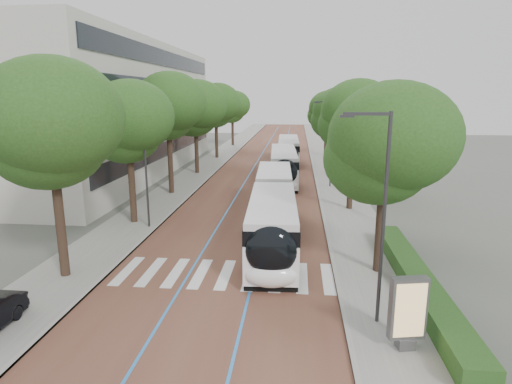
# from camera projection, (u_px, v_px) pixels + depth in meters

# --- Properties ---
(ground) EXTENTS (160.00, 160.00, 0.00)m
(ground) POSITION_uv_depth(u_px,v_px,m) (218.00, 283.00, 20.12)
(ground) COLOR #51544C
(ground) RESTS_ON ground
(road) EXTENTS (11.00, 140.00, 0.02)m
(road) POSITION_uv_depth(u_px,v_px,m) (271.00, 159.00, 58.93)
(road) COLOR brown
(road) RESTS_ON ground
(sidewalk_left) EXTENTS (4.00, 140.00, 0.12)m
(sidewalk_left) POSITION_uv_depth(u_px,v_px,m) (217.00, 158.00, 59.62)
(sidewalk_left) COLOR gray
(sidewalk_left) RESTS_ON ground
(sidewalk_right) EXTENTS (4.00, 140.00, 0.12)m
(sidewalk_right) POSITION_uv_depth(u_px,v_px,m) (325.00, 159.00, 58.23)
(sidewalk_right) COLOR gray
(sidewalk_right) RESTS_ON ground
(kerb_left) EXTENTS (0.20, 140.00, 0.14)m
(kerb_left) POSITION_uv_depth(u_px,v_px,m) (230.00, 158.00, 59.44)
(kerb_left) COLOR gray
(kerb_left) RESTS_ON ground
(kerb_right) EXTENTS (0.20, 140.00, 0.14)m
(kerb_right) POSITION_uv_depth(u_px,v_px,m) (311.00, 159.00, 58.40)
(kerb_right) COLOR gray
(kerb_right) RESTS_ON ground
(zebra_crossing) EXTENTS (10.55, 3.60, 0.01)m
(zebra_crossing) POSITION_uv_depth(u_px,v_px,m) (225.00, 274.00, 21.06)
(zebra_crossing) COLOR silver
(zebra_crossing) RESTS_ON ground
(lane_line_left) EXTENTS (0.12, 126.00, 0.01)m
(lane_line_left) POSITION_uv_depth(u_px,v_px,m) (259.00, 159.00, 59.08)
(lane_line_left) COLOR blue
(lane_line_left) RESTS_ON road
(lane_line_right) EXTENTS (0.12, 126.00, 0.01)m
(lane_line_right) POSITION_uv_depth(u_px,v_px,m) (282.00, 159.00, 58.78)
(lane_line_right) COLOR blue
(lane_line_right) RESTS_ON road
(office_building) EXTENTS (18.11, 40.00, 14.00)m
(office_building) POSITION_uv_depth(u_px,v_px,m) (90.00, 110.00, 47.54)
(office_building) COLOR beige
(office_building) RESTS_ON ground
(hedge) EXTENTS (1.20, 14.00, 0.80)m
(hedge) POSITION_uv_depth(u_px,v_px,m) (418.00, 281.00, 19.16)
(hedge) COLOR #1E4417
(hedge) RESTS_ON sidewalk_right
(streetlight_near) EXTENTS (1.82, 0.20, 8.00)m
(streetlight_near) POSITION_uv_depth(u_px,v_px,m) (380.00, 203.00, 15.52)
(streetlight_near) COLOR #333335
(streetlight_near) RESTS_ON sidewalk_right
(streetlight_far) EXTENTS (1.82, 0.20, 8.00)m
(streetlight_far) POSITION_uv_depth(u_px,v_px,m) (330.00, 137.00, 39.78)
(streetlight_far) COLOR #333335
(streetlight_far) RESTS_ON sidewalk_right
(lamp_post_left) EXTENTS (0.14, 0.14, 8.00)m
(lamp_post_left) POSITION_uv_depth(u_px,v_px,m) (146.00, 167.00, 27.53)
(lamp_post_left) COLOR #333335
(lamp_post_left) RESTS_ON sidewalk_left
(trees_left) EXTENTS (6.46, 60.93, 10.04)m
(trees_left) POSITION_uv_depth(u_px,v_px,m) (187.00, 112.00, 42.94)
(trees_left) COLOR black
(trees_left) RESTS_ON ground
(trees_right) EXTENTS (6.03, 47.87, 9.24)m
(trees_right) POSITION_uv_depth(u_px,v_px,m) (343.00, 120.00, 38.69)
(trees_right) COLOR black
(trees_right) RESTS_ON ground
(lead_bus) EXTENTS (3.32, 18.49, 3.20)m
(lead_bus) POSITION_uv_depth(u_px,v_px,m) (273.00, 209.00, 26.93)
(lead_bus) COLOR black
(lead_bus) RESTS_ON ground
(bus_queued_0) EXTENTS (3.12, 12.51, 3.20)m
(bus_queued_0) POSITION_uv_depth(u_px,v_px,m) (284.00, 166.00, 43.02)
(bus_queued_0) COLOR white
(bus_queued_0) RESTS_ON ground
(bus_queued_1) EXTENTS (2.87, 12.46, 3.20)m
(bus_queued_1) POSITION_uv_depth(u_px,v_px,m) (288.00, 151.00, 54.59)
(bus_queued_1) COLOR white
(bus_queued_1) RESTS_ON ground
(ad_panel) EXTENTS (1.30, 0.59, 2.61)m
(ad_panel) POSITION_uv_depth(u_px,v_px,m) (408.00, 312.00, 14.48)
(ad_panel) COLOR #59595B
(ad_panel) RESTS_ON sidewalk_right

